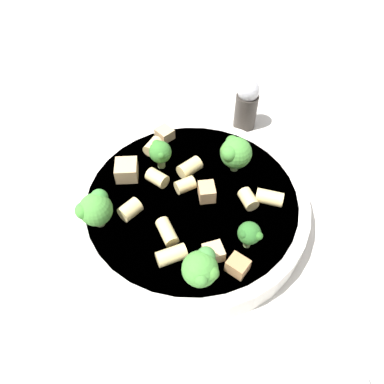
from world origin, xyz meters
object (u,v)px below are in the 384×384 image
(pasta_bowl, at_px, (192,205))
(rigatoni_5, at_px, (185,185))
(broccoli_floret_0, at_px, (235,152))
(rigatoni_1, at_px, (269,198))
(pepper_shaker, at_px, (247,104))
(rigatoni_6, at_px, (130,210))
(rigatoni_7, at_px, (192,167))
(broccoli_floret_1, at_px, (201,268))
(broccoli_floret_4, at_px, (160,152))
(rigatoni_0, at_px, (172,255))
(rigatoni_2, at_px, (248,199))
(chicken_chunk_2, at_px, (207,192))
(rigatoni_3, at_px, (153,146))
(broccoli_floret_3, at_px, (94,209))
(chicken_chunk_4, at_px, (238,266))
(chicken_chunk_0, at_px, (213,252))
(chicken_chunk_1, at_px, (127,170))
(chicken_chunk_3, at_px, (165,134))
(broccoli_floret_2, at_px, (249,233))
(rigatoni_8, at_px, (157,178))
(rigatoni_4, at_px, (167,232))

(pasta_bowl, relative_size, rigatoni_5, 12.26)
(broccoli_floret_0, distance_m, rigatoni_1, 0.07)
(pepper_shaker, bearing_deg, pasta_bowl, -119.30)
(rigatoni_6, bearing_deg, rigatoni_7, 38.92)
(broccoli_floret_1, bearing_deg, broccoli_floret_4, 102.96)
(rigatoni_6, bearing_deg, pepper_shaker, 48.32)
(rigatoni_0, height_order, rigatoni_2, same)
(chicken_chunk_2, bearing_deg, rigatoni_3, 127.23)
(broccoli_floret_3, height_order, chicken_chunk_4, broccoli_floret_3)
(rigatoni_0, bearing_deg, broccoli_floret_1, -41.77)
(rigatoni_5, bearing_deg, rigatoni_0, -101.83)
(chicken_chunk_0, bearing_deg, rigatoni_5, 104.34)
(rigatoni_0, xyz_separation_m, chicken_chunk_1, (-0.05, 0.12, 0.00))
(rigatoni_1, distance_m, rigatoni_5, 0.10)
(broccoli_floret_4, xyz_separation_m, rigatoni_3, (-0.01, 0.03, -0.02))
(rigatoni_0, bearing_deg, chicken_chunk_3, 90.76)
(chicken_chunk_2, height_order, pepper_shaker, pepper_shaker)
(rigatoni_7, bearing_deg, rigatoni_1, -31.84)
(pasta_bowl, bearing_deg, broccoli_floret_2, -52.02)
(rigatoni_5, xyz_separation_m, rigatoni_7, (0.01, 0.03, 0.00))
(chicken_chunk_2, bearing_deg, rigatoni_6, -167.33)
(rigatoni_5, distance_m, chicken_chunk_4, 0.11)
(broccoli_floret_1, relative_size, rigatoni_5, 1.80)
(broccoli_floret_2, distance_m, rigatoni_5, 0.10)
(rigatoni_5, bearing_deg, rigatoni_1, -15.29)
(rigatoni_8, bearing_deg, rigatoni_4, -82.94)
(broccoli_floret_0, height_order, rigatoni_7, broccoli_floret_0)
(rigatoni_3, distance_m, rigatoni_5, 0.08)
(broccoli_floret_2, xyz_separation_m, rigatoni_7, (-0.05, 0.10, -0.01))
(rigatoni_4, xyz_separation_m, rigatoni_7, (0.03, 0.09, 0.00))
(broccoli_floret_0, relative_size, rigatoni_2, 2.02)
(chicken_chunk_0, xyz_separation_m, chicken_chunk_3, (-0.04, 0.18, -0.00))
(rigatoni_3, distance_m, pepper_shaker, 0.15)
(pasta_bowl, bearing_deg, broccoli_floret_1, -89.32)
(chicken_chunk_1, relative_size, chicken_chunk_4, 1.36)
(rigatoni_2, bearing_deg, chicken_chunk_1, 159.12)
(broccoli_floret_0, relative_size, rigatoni_6, 2.02)
(rigatoni_4, relative_size, rigatoni_6, 1.32)
(rigatoni_8, bearing_deg, rigatoni_3, 95.00)
(broccoli_floret_4, relative_size, rigatoni_8, 1.57)
(broccoli_floret_4, relative_size, rigatoni_6, 1.66)
(broccoli_floret_0, xyz_separation_m, rigatoni_7, (-0.05, -0.00, -0.02))
(rigatoni_7, height_order, chicken_chunk_1, chicken_chunk_1)
(rigatoni_7, bearing_deg, broccoli_floret_4, 160.33)
(broccoli_floret_1, height_order, rigatoni_6, broccoli_floret_1)
(pepper_shaker, bearing_deg, broccoli_floret_4, -139.29)
(broccoli_floret_4, xyz_separation_m, rigatoni_2, (0.10, -0.06, -0.02))
(chicken_chunk_2, relative_size, chicken_chunk_4, 1.07)
(rigatoni_3, height_order, chicken_chunk_2, chicken_chunk_2)
(rigatoni_6, bearing_deg, chicken_chunk_2, 12.67)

